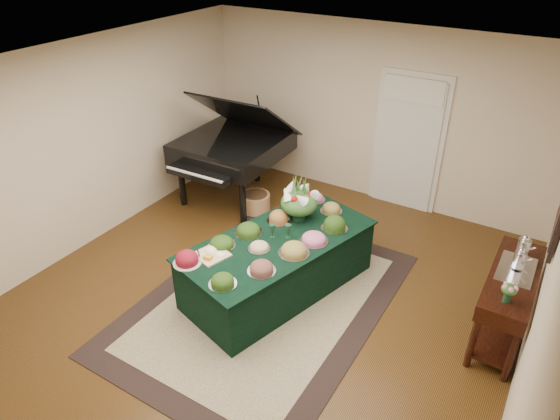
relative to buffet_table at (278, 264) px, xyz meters
The scene contains 13 objects.
ground 0.42m from the buffet_table, 101.78° to the right, with size 6.00×6.00×0.00m, color black.
area_rug 0.47m from the buffet_table, 90.91° to the right, with size 2.56×3.58×0.01m.
kitchen_doorway 2.91m from the buffet_table, 78.60° to the left, with size 1.05×0.07×2.10m.
buffet_table is the anchor object (origin of this frame).
food_platters 0.41m from the buffet_table, 103.77° to the right, with size 1.37×2.31×0.13m.
cutting_board 0.88m from the buffet_table, 125.71° to the right, with size 0.41×0.41×0.10m.
green_goblets 0.45m from the buffet_table, 90.42° to the left, with size 0.24×0.16×0.18m.
floral_centerpiece 0.83m from the buffet_table, 92.87° to the left, with size 0.47×0.47×0.47m.
grand_piano 2.47m from the buffet_table, 138.34° to the left, with size 1.59×1.78×1.77m.
wicker_basket 1.93m from the buffet_table, 131.92° to the left, with size 0.44×0.44×0.28m, color #A46E42.
mahogany_sideboard 2.53m from the buffet_table, 12.34° to the left, with size 0.45×1.38×0.85m.
tea_service 2.63m from the buffet_table, 16.27° to the left, with size 0.34×0.58×0.30m.
pink_bouquet 2.53m from the buffet_table, ahead, with size 0.16×0.16×0.21m.
Camera 1 is at (2.54, -3.89, 3.95)m, focal length 32.00 mm.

